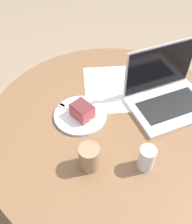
# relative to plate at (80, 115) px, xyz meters

# --- Properties ---
(ground_plane) EXTENTS (12.00, 12.00, 0.00)m
(ground_plane) POSITION_rel_plate_xyz_m (-0.04, 0.13, -0.78)
(ground_plane) COLOR gray
(dining_table) EXTENTS (1.10, 1.10, 0.77)m
(dining_table) POSITION_rel_plate_xyz_m (-0.04, 0.13, -0.20)
(dining_table) COLOR brown
(dining_table) RESTS_ON ground_plane
(paper_document) EXTENTS (0.43, 0.41, 0.00)m
(paper_document) POSITION_rel_plate_xyz_m (-0.23, 0.06, -0.00)
(paper_document) COLOR white
(paper_document) RESTS_ON dining_table
(plate) EXTENTS (0.23, 0.23, 0.01)m
(plate) POSITION_rel_plate_xyz_m (0.00, 0.00, 0.00)
(plate) COLOR silver
(plate) RESTS_ON dining_table
(cake_slice) EXTENTS (0.10, 0.11, 0.06)m
(cake_slice) POSITION_rel_plate_xyz_m (0.00, 0.01, 0.04)
(cake_slice) COLOR #B74C51
(cake_slice) RESTS_ON plate
(fork) EXTENTS (0.04, 0.17, 0.00)m
(fork) POSITION_rel_plate_xyz_m (-0.00, -0.04, 0.01)
(fork) COLOR silver
(fork) RESTS_ON plate
(coffee_glass) EXTENTS (0.08, 0.08, 0.10)m
(coffee_glass) POSITION_rel_plate_xyz_m (0.20, 0.15, 0.05)
(coffee_glass) COLOR #997556
(coffee_glass) RESTS_ON dining_table
(water_glass) EXTENTS (0.06, 0.06, 0.10)m
(water_glass) POSITION_rel_plate_xyz_m (0.11, 0.33, 0.05)
(water_glass) COLOR silver
(water_glass) RESTS_ON dining_table
(laptop) EXTENTS (0.43, 0.42, 0.26)m
(laptop) POSITION_rel_plate_xyz_m (-0.24, 0.31, 0.04)
(laptop) COLOR silver
(laptop) RESTS_ON dining_table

